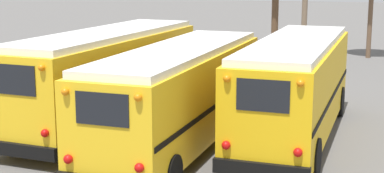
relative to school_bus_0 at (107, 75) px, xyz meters
name	(u,v)px	position (x,y,z in m)	size (l,w,h in m)	color
ground_plane	(191,136)	(3.17, -0.49, -1.75)	(160.00, 160.00, 0.00)	#5B5956
school_bus_0	(107,75)	(0.00, 0.00, 0.00)	(3.02, 9.94, 3.24)	yellow
school_bus_1	(180,93)	(3.17, -1.48, -0.11)	(2.62, 10.03, 3.01)	yellow
school_bus_2	(295,85)	(6.33, 0.34, -0.02)	(2.51, 9.72, 3.16)	yellow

